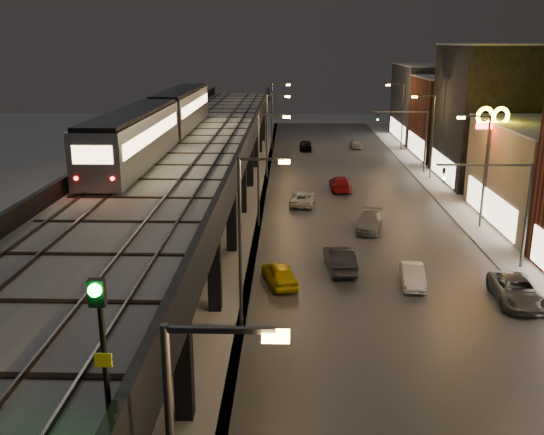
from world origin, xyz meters
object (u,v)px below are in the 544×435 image
object	(u,v)px
rail_signal	(100,321)
car_mid_silver	(302,199)
car_far_white	(306,146)
car_onc_white	(370,222)
subway_train	(162,120)
car_near_white	(340,260)
car_mid_dark	(340,184)
car_onc_red	(356,144)
car_onc_dark	(516,291)
car_taxi	(279,275)
car_onc_silver	(412,276)

from	to	relation	value
rail_signal	car_mid_silver	xyz separation A→B (m)	(5.05, 42.11, -8.25)
car_far_white	car_onc_white	xyz separation A→B (m)	(4.16, -36.44, -0.04)
car_mid_silver	car_onc_white	size ratio (longest dim) A/B	0.99
subway_train	car_near_white	xyz separation A→B (m)	(13.56, -11.34, -7.57)
car_mid_silver	car_mid_dark	world-z (taller)	car_mid_dark
subway_train	car_onc_red	bearing A→B (deg)	61.34
car_near_white	car_onc_dark	distance (m)	10.74
car_taxi	car_mid_dark	distance (m)	25.23
car_onc_dark	subway_train	bearing A→B (deg)	149.49
car_onc_silver	car_onc_dark	xyz separation A→B (m)	(5.40, -2.34, 0.08)
car_onc_silver	car_onc_white	distance (m)	11.34
subway_train	car_mid_dark	xyz separation A→B (m)	(15.33, 10.75, -7.63)
car_taxi	car_onc_white	bearing A→B (deg)	-136.38
car_near_white	car_onc_silver	distance (m)	4.87
car_near_white	car_far_white	size ratio (longest dim) A/B	1.13
rail_signal	car_onc_silver	size ratio (longest dim) A/B	0.85
car_onc_white	car_near_white	bearing A→B (deg)	-96.34
car_mid_silver	car_onc_red	xyz separation A→B (m)	(8.00, 30.63, -0.00)
car_mid_silver	car_onc_silver	size ratio (longest dim) A/B	1.19
car_taxi	car_near_white	bearing A→B (deg)	-162.26
car_onc_dark	car_onc_white	size ratio (longest dim) A/B	1.12
car_mid_silver	car_mid_dark	distance (m)	6.97
car_taxi	car_mid_dark	bearing A→B (deg)	-118.02
car_onc_red	car_onc_silver	bearing A→B (deg)	-92.80
subway_train	car_onc_white	distance (m)	18.45
car_onc_white	car_onc_silver	bearing A→B (deg)	-71.43
rail_signal	car_onc_white	xyz separation A→B (m)	(10.20, 34.70, -8.22)
rail_signal	car_onc_dark	world-z (taller)	rail_signal
subway_train	car_far_white	distance (m)	36.98
car_onc_red	rail_signal	bearing A→B (deg)	-101.04
car_near_white	rail_signal	bearing A→B (deg)	69.88
subway_train	car_onc_silver	distance (m)	23.76
car_taxi	car_mid_silver	xyz separation A→B (m)	(1.76, 18.79, -0.07)
car_mid_dark	car_onc_white	xyz separation A→B (m)	(1.27, -13.22, -0.04)
car_mid_dark	car_onc_dark	xyz separation A→B (m)	(7.86, -26.84, 0.01)
car_near_white	car_onc_dark	world-z (taller)	car_near_white
subway_train	car_onc_dark	xyz separation A→B (m)	(23.19, -16.08, -7.63)
car_mid_silver	car_onc_dark	xyz separation A→B (m)	(11.73, -21.04, 0.08)
car_mid_silver	car_onc_red	distance (m)	31.65
subway_train	car_mid_dark	distance (m)	20.22
car_onc_silver	car_onc_red	bearing A→B (deg)	92.74
car_onc_white	car_onc_red	bearing A→B (deg)	98.27
car_mid_dark	car_onc_dark	distance (m)	27.96
rail_signal	car_onc_dark	size ratio (longest dim) A/B	0.63
car_near_white	car_onc_silver	size ratio (longest dim) A/B	1.22
car_near_white	car_mid_silver	xyz separation A→B (m)	(-2.10, 16.29, -0.14)
car_onc_dark	car_onc_red	xyz separation A→B (m)	(-3.74, 51.66, -0.09)
car_onc_white	car_taxi	bearing A→B (deg)	-108.72
car_taxi	car_mid_dark	xyz separation A→B (m)	(5.64, 24.59, 0.01)
car_taxi	car_mid_silver	world-z (taller)	car_taxi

